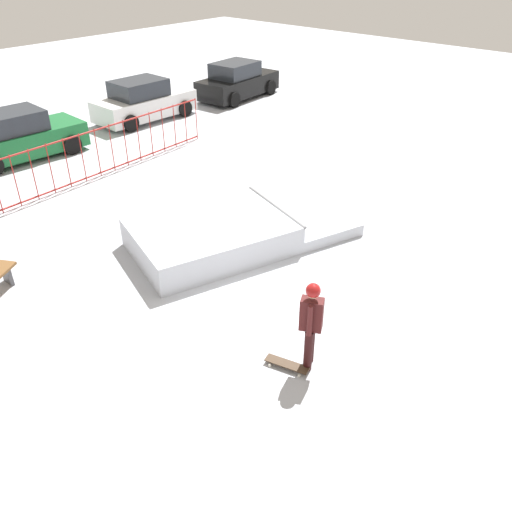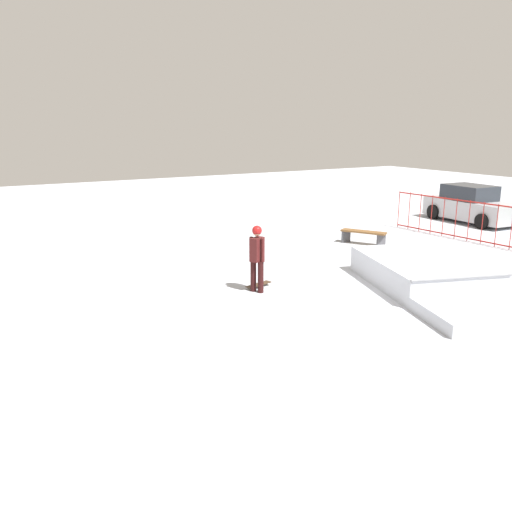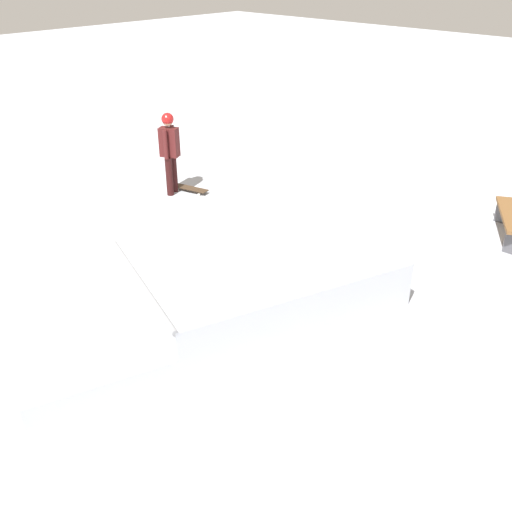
# 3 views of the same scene
# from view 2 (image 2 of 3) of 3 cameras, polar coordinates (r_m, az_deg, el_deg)

# --- Properties ---
(ground_plane) EXTENTS (60.00, 60.00, 0.00)m
(ground_plane) POSITION_cam_2_polar(r_m,az_deg,el_deg) (14.36, 11.95, -3.28)
(ground_plane) COLOR #B2B7C1
(skate_ramp) EXTENTS (5.95, 4.18, 0.74)m
(skate_ramp) POSITION_cam_2_polar(r_m,az_deg,el_deg) (14.49, 18.27, -2.23)
(skate_ramp) COLOR silver
(skate_ramp) RESTS_ON ground
(skater) EXTENTS (0.40, 0.44, 1.73)m
(skater) POSITION_cam_2_polar(r_m,az_deg,el_deg) (13.39, 0.11, 0.25)
(skater) COLOR black
(skater) RESTS_ON ground
(skateboard) EXTENTS (0.41, 0.82, 0.09)m
(skateboard) POSITION_cam_2_polar(r_m,az_deg,el_deg) (14.01, 0.29, -3.07)
(skateboard) COLOR #3F2D1E
(skateboard) RESTS_ON ground
(park_bench) EXTENTS (1.59, 1.14, 0.48)m
(park_bench) POSITION_cam_2_polar(r_m,az_deg,el_deg) (19.32, 11.44, 2.29)
(park_bench) COLOR brown
(park_bench) RESTS_ON ground
(parked_car_silver) EXTENTS (4.21, 2.15, 1.60)m
(parked_car_silver) POSITION_cam_2_polar(r_m,az_deg,el_deg) (25.04, 22.04, 5.04)
(parked_car_silver) COLOR #B7B7BC
(parked_car_silver) RESTS_ON ground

